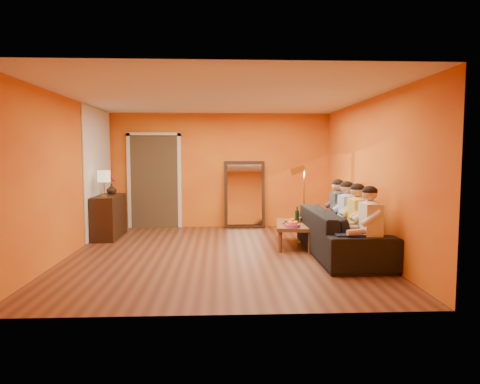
{
  "coord_description": "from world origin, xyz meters",
  "views": [
    {
      "loc": [
        0.01,
        -7.07,
        1.66
      ],
      "look_at": [
        0.35,
        0.5,
        1.0
      ],
      "focal_mm": 32.0,
      "sensor_mm": 36.0,
      "label": 1
    }
  ],
  "objects_px": {
    "table_lamp": "(104,184)",
    "sofa": "(341,232)",
    "coffee_table": "(294,235)",
    "wine_bottle": "(297,215)",
    "person_far_right": "(338,213)",
    "laptop": "(300,220)",
    "person_mid_left": "(358,223)",
    "floor_lamp": "(304,205)",
    "vase": "(111,189)",
    "tumbler": "(299,220)",
    "dog": "(365,247)",
    "sideboard": "(109,216)",
    "person_far_left": "(370,229)",
    "mirror_frame": "(245,194)",
    "person_mid_right": "(347,218)"
  },
  "relations": [
    {
      "from": "person_far_right",
      "to": "sofa",
      "type": "bearing_deg",
      "value": -101.31
    },
    {
      "from": "sideboard",
      "to": "vase",
      "type": "bearing_deg",
      "value": 90.0
    },
    {
      "from": "laptop",
      "to": "vase",
      "type": "bearing_deg",
      "value": 135.67
    },
    {
      "from": "floor_lamp",
      "to": "vase",
      "type": "distance_m",
      "value": 3.94
    },
    {
      "from": "person_far_left",
      "to": "laptop",
      "type": "distance_m",
      "value": 2.18
    },
    {
      "from": "vase",
      "to": "sofa",
      "type": "bearing_deg",
      "value": -24.8
    },
    {
      "from": "laptop",
      "to": "person_far_left",
      "type": "bearing_deg",
      "value": -104.61
    },
    {
      "from": "sideboard",
      "to": "laptop",
      "type": "distance_m",
      "value": 3.81
    },
    {
      "from": "wine_bottle",
      "to": "tumbler",
      "type": "distance_m",
      "value": 0.21
    },
    {
      "from": "mirror_frame",
      "to": "person_mid_left",
      "type": "xyz_separation_m",
      "value": [
        1.58,
        -3.24,
        -0.15
      ]
    },
    {
      "from": "vase",
      "to": "sideboard",
      "type": "bearing_deg",
      "value": -90.0
    },
    {
      "from": "person_mid_left",
      "to": "laptop",
      "type": "xyz_separation_m",
      "value": [
        -0.62,
        1.53,
        -0.18
      ]
    },
    {
      "from": "tumbler",
      "to": "laptop",
      "type": "distance_m",
      "value": 0.24
    },
    {
      "from": "sofa",
      "to": "wine_bottle",
      "type": "relative_size",
      "value": 8.33
    },
    {
      "from": "person_mid_right",
      "to": "dog",
      "type": "bearing_deg",
      "value": -91.76
    },
    {
      "from": "table_lamp",
      "to": "wine_bottle",
      "type": "relative_size",
      "value": 1.65
    },
    {
      "from": "table_lamp",
      "to": "wine_bottle",
      "type": "height_order",
      "value": "table_lamp"
    },
    {
      "from": "dog",
      "to": "person_far_right",
      "type": "xyz_separation_m",
      "value": [
        0.03,
        1.53,
        0.29
      ]
    },
    {
      "from": "sofa",
      "to": "tumbler",
      "type": "height_order",
      "value": "sofa"
    },
    {
      "from": "table_lamp",
      "to": "sofa",
      "type": "distance_m",
      "value": 4.53
    },
    {
      "from": "person_mid_left",
      "to": "tumbler",
      "type": "bearing_deg",
      "value": 117.52
    },
    {
      "from": "sofa",
      "to": "laptop",
      "type": "relative_size",
      "value": 8.91
    },
    {
      "from": "dog",
      "to": "tumbler",
      "type": "relative_size",
      "value": 6.63
    },
    {
      "from": "sideboard",
      "to": "person_far_left",
      "type": "xyz_separation_m",
      "value": [
        4.37,
        -2.71,
        0.18
      ]
    },
    {
      "from": "floor_lamp",
      "to": "tumbler",
      "type": "distance_m",
      "value": 0.35
    },
    {
      "from": "floor_lamp",
      "to": "dog",
      "type": "height_order",
      "value": "floor_lamp"
    },
    {
      "from": "floor_lamp",
      "to": "table_lamp",
      "type": "bearing_deg",
      "value": -173.42
    },
    {
      "from": "coffee_table",
      "to": "wine_bottle",
      "type": "distance_m",
      "value": 0.37
    },
    {
      "from": "dog",
      "to": "person_mid_left",
      "type": "xyz_separation_m",
      "value": [
        0.03,
        0.43,
        0.29
      ]
    },
    {
      "from": "table_lamp",
      "to": "dog",
      "type": "xyz_separation_m",
      "value": [
        4.34,
        -2.29,
        -0.78
      ]
    },
    {
      "from": "sofa",
      "to": "wine_bottle",
      "type": "height_order",
      "value": "sofa"
    },
    {
      "from": "coffee_table",
      "to": "laptop",
      "type": "xyz_separation_m",
      "value": [
        0.18,
        0.35,
        0.22
      ]
    },
    {
      "from": "floor_lamp",
      "to": "person_far_right",
      "type": "bearing_deg",
      "value": -24.34
    },
    {
      "from": "coffee_table",
      "to": "wine_bottle",
      "type": "relative_size",
      "value": 3.94
    },
    {
      "from": "laptop",
      "to": "sofa",
      "type": "bearing_deg",
      "value": -96.85
    },
    {
      "from": "floor_lamp",
      "to": "sofa",
      "type": "bearing_deg",
      "value": -56.43
    },
    {
      "from": "vase",
      "to": "person_far_right",
      "type": "bearing_deg",
      "value": -16.68
    },
    {
      "from": "mirror_frame",
      "to": "person_far_right",
      "type": "xyz_separation_m",
      "value": [
        1.58,
        -2.14,
        -0.15
      ]
    },
    {
      "from": "dog",
      "to": "vase",
      "type": "distance_m",
      "value": 5.23
    },
    {
      "from": "person_far_right",
      "to": "floor_lamp",
      "type": "bearing_deg",
      "value": 143.73
    },
    {
      "from": "sideboard",
      "to": "vase",
      "type": "xyz_separation_m",
      "value": [
        0.0,
        0.25,
        0.53
      ]
    },
    {
      "from": "mirror_frame",
      "to": "person_mid_right",
      "type": "bearing_deg",
      "value": -59.57
    },
    {
      "from": "coffee_table",
      "to": "person_far_right",
      "type": "xyz_separation_m",
      "value": [
        0.8,
        -0.08,
        0.4
      ]
    },
    {
      "from": "sofa",
      "to": "coffee_table",
      "type": "bearing_deg",
      "value": 42.45
    },
    {
      "from": "person_mid_left",
      "to": "vase",
      "type": "bearing_deg",
      "value": 151.13
    },
    {
      "from": "sofa",
      "to": "dog",
      "type": "bearing_deg",
      "value": -173.55
    },
    {
      "from": "sofa",
      "to": "tumbler",
      "type": "bearing_deg",
      "value": 32.78
    },
    {
      "from": "coffee_table",
      "to": "person_far_left",
      "type": "distance_m",
      "value": 1.95
    },
    {
      "from": "table_lamp",
      "to": "person_mid_left",
      "type": "height_order",
      "value": "table_lamp"
    },
    {
      "from": "wine_bottle",
      "to": "person_mid_left",
      "type": "bearing_deg",
      "value": -56.52
    }
  ]
}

